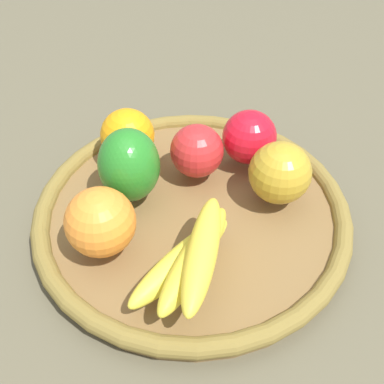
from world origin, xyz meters
The scene contains 9 objects.
ground_plane centered at (0.00, 0.00, 0.00)m, with size 2.40×2.40×0.00m, color brown.
basket centered at (0.00, 0.00, 0.02)m, with size 0.40×0.40×0.03m.
apple_1 centered at (-0.06, 0.01, 0.07)m, with size 0.07×0.07×0.07m, color red.
banana_bunch centered at (0.11, 0.00, 0.06)m, with size 0.16×0.13×0.06m.
bell_pepper centered at (-0.02, -0.08, 0.08)m, with size 0.08×0.08×0.09m, color #267D23.
orange_1 centered at (-0.09, -0.08, 0.07)m, with size 0.07×0.07×0.07m, color orange.
orange_0 centered at (0.06, -0.10, 0.07)m, with size 0.08×0.08×0.08m, color orange.
apple_2 centered at (-0.09, 0.08, 0.07)m, with size 0.07×0.07×0.07m, color red.
apple_0 centered at (-0.01, 0.11, 0.07)m, with size 0.08×0.08×0.08m, color gold.
Camera 1 is at (0.41, -0.01, 0.45)m, focal length 43.85 mm.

